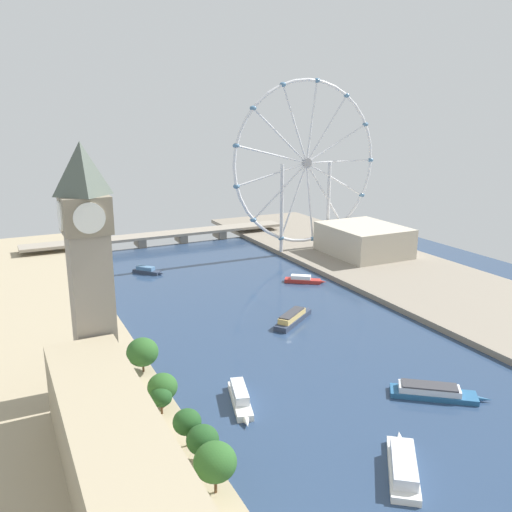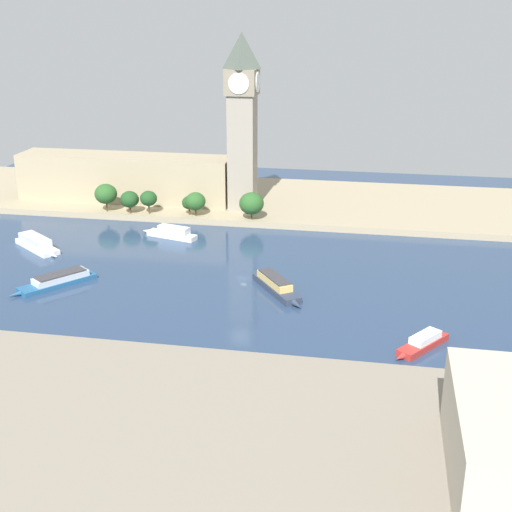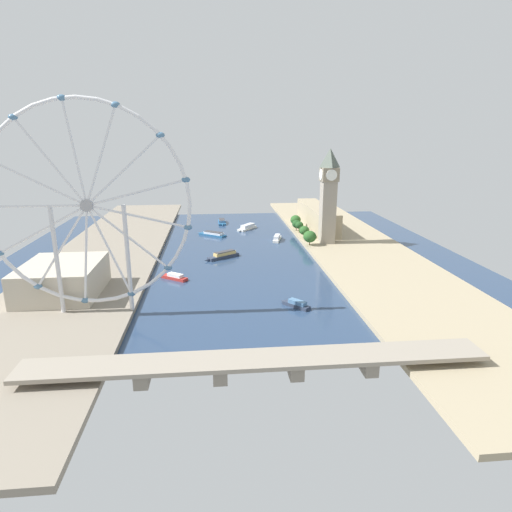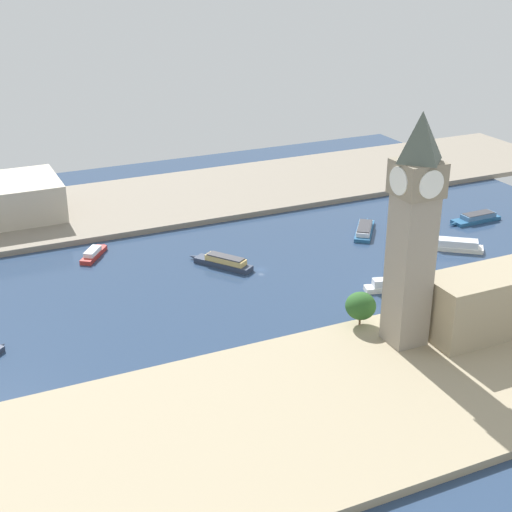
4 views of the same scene
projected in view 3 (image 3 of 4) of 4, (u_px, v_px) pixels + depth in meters
The scene contains 16 objects.
ground_plane at pixel (235, 253), 380.80m from camera, with size 391.04×391.04×0.00m, color navy.
riverbank_left at pixel (356, 248), 390.67m from camera, with size 90.00×520.00×3.00m, color tan.
riverbank_right at pixel (107, 255), 370.11m from camera, with size 90.00×520.00×3.00m, color gray.
clock_tower at pixel (328, 195), 392.87m from camera, with size 16.10×16.10×86.83m.
parliament_block at pixel (317, 217), 464.87m from camera, with size 22.00×114.19×24.09m, color tan.
tree_row_embankment at pixel (302, 228), 430.65m from camera, with size 12.44×86.52×14.11m.
ferris_wheel at pixel (87, 207), 232.59m from camera, with size 114.26×3.20×118.16m.
riverside_hall at pixel (63, 279), 273.33m from camera, with size 46.52×56.10×20.01m, color #BCB29E.
river_bridge at pixel (257, 362), 186.96m from camera, with size 203.04×17.82×8.17m.
tour_boat_0 at pixel (223, 255), 365.08m from camera, with size 30.75×23.28×5.64m.
tour_boat_1 at pixel (222, 222), 507.24m from camera, with size 8.94×33.23×4.64m.
tour_boat_2 at pixel (247, 227), 474.87m from camera, with size 23.80×29.05×5.46m.
tour_boat_3 at pixel (174, 277), 311.77m from camera, with size 22.33×17.75×4.45m.
tour_boat_4 at pixel (296, 304), 261.72m from camera, with size 16.97×18.26×4.49m.
tour_boat_5 at pixel (277, 238), 425.31m from camera, with size 12.03×28.58×5.62m.
tour_boat_6 at pixel (213, 234), 444.47m from camera, with size 30.89×25.29×4.61m.
Camera 3 is at (16.81, 367.02, 101.90)m, focal length 30.10 mm.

